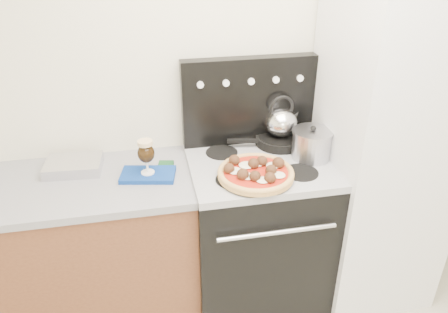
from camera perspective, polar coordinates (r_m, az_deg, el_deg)
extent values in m
cube|color=beige|center=(2.50, 1.15, 9.31)|extent=(3.50, 0.01, 2.50)
cube|color=brown|center=(2.64, -20.31, -12.14)|extent=(1.45, 0.60, 0.86)
cube|color=gray|center=(2.38, -22.10, -3.83)|extent=(1.48, 0.63, 0.04)
cube|color=black|center=(2.63, 4.27, -9.94)|extent=(0.76, 0.65, 0.88)
cube|color=#ADADB2|center=(2.37, 4.67, -1.19)|extent=(0.76, 0.65, 0.04)
cube|color=black|center=(2.50, 3.21, 7.28)|extent=(0.76, 0.08, 0.50)
cube|color=silver|center=(2.60, 19.91, 1.07)|extent=(0.64, 0.68, 1.90)
cube|color=white|center=(2.44, -19.03, -1.11)|extent=(0.30, 0.23, 0.06)
cube|color=navy|center=(2.29, -9.88, -2.37)|extent=(0.30, 0.21, 0.02)
cylinder|color=black|center=(2.22, 4.15, -2.71)|extent=(0.38, 0.38, 0.01)
cylinder|color=black|center=(2.56, 7.28, 2.16)|extent=(0.33, 0.33, 0.05)
cylinder|color=#AFAEB8|center=(2.42, 11.37, 1.49)|extent=(0.24, 0.24, 0.15)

